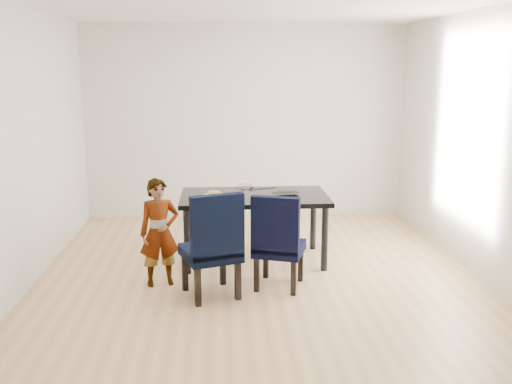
{
  "coord_description": "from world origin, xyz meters",
  "views": [
    {
      "loc": [
        -0.37,
        -5.56,
        2.13
      ],
      "look_at": [
        0.0,
        0.2,
        0.85
      ],
      "focal_mm": 40.0,
      "sensor_mm": 36.0,
      "label": 1
    }
  ],
  "objects": [
    {
      "name": "child",
      "position": [
        -0.97,
        -0.15,
        0.54
      ],
      "size": [
        0.44,
        0.34,
        1.07
      ],
      "primitive_type": "imported",
      "rotation": [
        0.0,
        0.0,
        0.24
      ],
      "color": "orange",
      "rests_on": "floor"
    },
    {
      "name": "floor",
      "position": [
        0.0,
        0.0,
        -0.01
      ],
      "size": [
        4.5,
        5.0,
        0.01
      ],
      "primitive_type": "cube",
      "color": "tan",
      "rests_on": "ground"
    },
    {
      "name": "chair_left",
      "position": [
        -0.47,
        -0.46,
        0.51
      ],
      "size": [
        0.63,
        0.64,
        1.02
      ],
      "primitive_type": "cube",
      "rotation": [
        0.0,
        0.0,
        0.34
      ],
      "color": "black",
      "rests_on": "floor"
    },
    {
      "name": "ceiling",
      "position": [
        0.0,
        0.0,
        2.71
      ],
      "size": [
        4.5,
        5.0,
        0.01
      ],
      "primitive_type": "cube",
      "color": "white",
      "rests_on": "wall_back"
    },
    {
      "name": "wall_right",
      "position": [
        2.25,
        0.0,
        1.35
      ],
      "size": [
        0.01,
        5.0,
        2.7
      ],
      "primitive_type": "cube",
      "color": "silver",
      "rests_on": "ground"
    },
    {
      "name": "sandwich",
      "position": [
        -0.44,
        0.45,
        0.79
      ],
      "size": [
        0.15,
        0.09,
        0.06
      ],
      "primitive_type": "ellipsoid",
      "rotation": [
        0.0,
        0.0,
        0.13
      ],
      "color": "#B97A42",
      "rests_on": "plate"
    },
    {
      "name": "wall_front",
      "position": [
        0.0,
        -2.5,
        1.35
      ],
      "size": [
        4.5,
        0.01,
        2.7
      ],
      "primitive_type": "cube",
      "color": "white",
      "rests_on": "ground"
    },
    {
      "name": "wall_left",
      "position": [
        -2.25,
        0.0,
        1.35
      ],
      "size": [
        0.01,
        5.0,
        2.7
      ],
      "primitive_type": "cube",
      "color": "white",
      "rests_on": "ground"
    },
    {
      "name": "plate",
      "position": [
        -0.42,
        0.44,
        0.76
      ],
      "size": [
        0.3,
        0.3,
        0.02
      ],
      "primitive_type": "cylinder",
      "rotation": [
        0.0,
        0.0,
        -0.09
      ],
      "color": "white",
      "rests_on": "dining_table"
    },
    {
      "name": "wall_back",
      "position": [
        0.0,
        2.5,
        1.35
      ],
      "size": [
        4.5,
        0.01,
        2.7
      ],
      "primitive_type": "cube",
      "color": "silver",
      "rests_on": "ground"
    },
    {
      "name": "laptop",
      "position": [
        0.33,
        0.55,
        0.76
      ],
      "size": [
        0.34,
        0.27,
        0.02
      ],
      "primitive_type": "imported",
      "rotation": [
        0.0,
        0.0,
        3.44
      ],
      "color": "black",
      "rests_on": "dining_table"
    },
    {
      "name": "cable_tangle",
      "position": [
        -0.05,
        0.8,
        0.75
      ],
      "size": [
        0.2,
        0.2,
        0.01
      ],
      "primitive_type": "torus",
      "rotation": [
        0.0,
        0.0,
        -0.31
      ],
      "color": "black",
      "rests_on": "dining_table"
    },
    {
      "name": "dining_table",
      "position": [
        0.0,
        0.5,
        0.38
      ],
      "size": [
        1.6,
        0.9,
        0.75
      ],
      "primitive_type": "cube",
      "color": "black",
      "rests_on": "floor"
    },
    {
      "name": "chair_right",
      "position": [
        0.2,
        -0.28,
        0.47
      ],
      "size": [
        0.58,
        0.59,
        0.95
      ],
      "primitive_type": "cube",
      "rotation": [
        0.0,
        0.0,
        -0.32
      ],
      "color": "black",
      "rests_on": "floor"
    }
  ]
}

